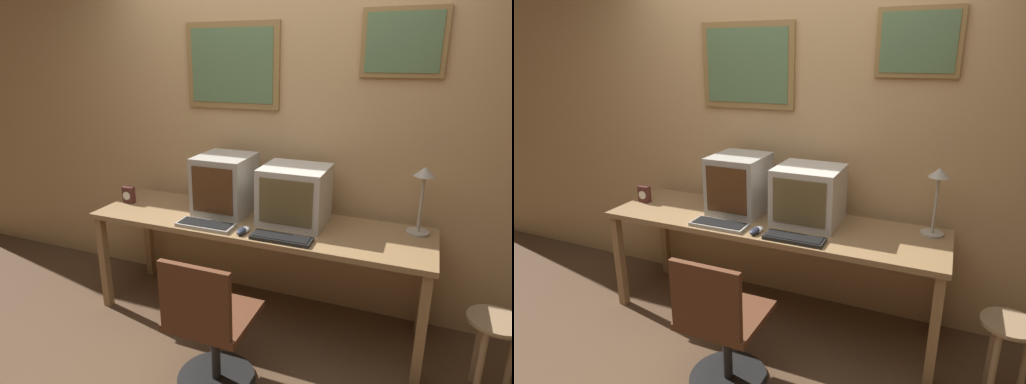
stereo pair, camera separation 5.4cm
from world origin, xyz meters
TOP-DOWN VIEW (x-y plane):
  - ground_plane at (0.00, 0.00)m, footprint 14.00×14.00m
  - wall_back at (0.00, 1.14)m, footprint 8.00×0.08m
  - desk at (0.00, 0.73)m, footprint 2.33×0.65m
  - monitor_left at (-0.27, 0.82)m, footprint 0.37×0.40m
  - monitor_right at (0.24, 0.82)m, footprint 0.43×0.40m
  - keyboard_main at (-0.27, 0.51)m, footprint 0.39×0.15m
  - keyboard_side at (0.26, 0.50)m, footprint 0.38×0.13m
  - mouse_near_keyboard at (0.01, 0.53)m, footprint 0.06×0.10m
  - mouse_far_corner at (-0.00, 0.49)m, footprint 0.06×0.11m
  - desk_clock at (-1.05, 0.72)m, footprint 0.09×0.05m
  - desk_lamp at (1.03, 0.92)m, footprint 0.14×0.14m
  - office_chair at (0.03, -0.01)m, footprint 0.46×0.46m
  - side_stool at (1.48, 0.53)m, footprint 0.29×0.29m

SIDE VIEW (x-z plane):
  - ground_plane at x=0.00m, z-range 0.00..0.00m
  - side_stool at x=1.48m, z-range 0.11..0.60m
  - office_chair at x=0.03m, z-range -0.05..0.79m
  - desk at x=0.00m, z-range 0.31..1.07m
  - keyboard_main at x=-0.27m, z-range 0.76..0.78m
  - keyboard_side at x=0.26m, z-range 0.76..0.78m
  - mouse_near_keyboard at x=0.01m, z-range 0.76..0.79m
  - mouse_far_corner at x=0.00m, z-range 0.76..0.80m
  - desk_clock at x=-1.05m, z-range 0.76..0.89m
  - monitor_right at x=0.24m, z-range 0.76..1.14m
  - monitor_left at x=-0.27m, z-range 0.76..1.18m
  - desk_lamp at x=1.03m, z-range 0.84..1.27m
  - wall_back at x=0.00m, z-range 0.01..2.61m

